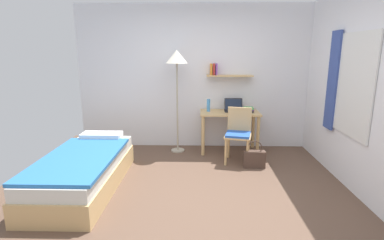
% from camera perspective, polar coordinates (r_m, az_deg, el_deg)
% --- Properties ---
extents(ground_plane, '(5.28, 5.28, 0.00)m').
position_cam_1_polar(ground_plane, '(3.87, 0.86, -14.11)').
color(ground_plane, brown).
extents(wall_back, '(4.40, 0.27, 2.60)m').
position_cam_1_polar(wall_back, '(5.49, 1.22, 8.17)').
color(wall_back, white).
rests_on(wall_back, ground_plane).
extents(wall_right, '(0.10, 4.40, 2.60)m').
position_cam_1_polar(wall_right, '(4.03, 31.12, 4.59)').
color(wall_right, white).
rests_on(wall_right, ground_plane).
extents(bed, '(0.88, 1.98, 0.54)m').
position_cam_1_polar(bed, '(4.20, -20.06, -9.12)').
color(bed, tan).
rests_on(bed, ground_plane).
extents(desk, '(1.04, 0.56, 0.73)m').
position_cam_1_polar(desk, '(5.30, 7.24, 0.12)').
color(desk, tan).
rests_on(desk, ground_plane).
extents(desk_chair, '(0.49, 0.50, 0.88)m').
position_cam_1_polar(desk_chair, '(4.85, 8.94, -2.35)').
color(desk_chair, tan).
rests_on(desk_chair, ground_plane).
extents(standing_lamp, '(0.37, 0.37, 1.79)m').
position_cam_1_polar(standing_lamp, '(5.14, -2.94, 10.87)').
color(standing_lamp, '#B2A893').
rests_on(standing_lamp, ground_plane).
extents(laptop, '(0.33, 0.24, 0.22)m').
position_cam_1_polar(laptop, '(5.35, 8.01, 2.33)').
color(laptop, black).
rests_on(laptop, desk).
extents(water_bottle, '(0.06, 0.06, 0.22)m').
position_cam_1_polar(water_bottle, '(5.26, 3.19, 2.85)').
color(water_bottle, '#4C99DB').
rests_on(water_bottle, desk).
extents(book_stack, '(0.19, 0.25, 0.08)m').
position_cam_1_polar(book_stack, '(5.32, 10.80, 1.95)').
color(book_stack, '#333338').
rests_on(book_stack, desk).
extents(handbag, '(0.34, 0.13, 0.43)m').
position_cam_1_polar(handbag, '(4.73, 11.88, -7.26)').
color(handbag, '#4C382D').
rests_on(handbag, ground_plane).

